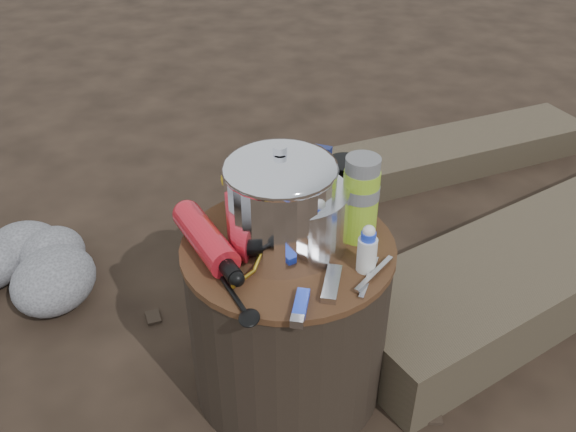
# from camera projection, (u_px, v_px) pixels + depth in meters

# --- Properties ---
(ground) EXTENTS (60.00, 60.00, 0.00)m
(ground) POSITION_uv_depth(u_px,v_px,m) (288.00, 379.00, 1.49)
(ground) COLOR black
(ground) RESTS_ON ground
(stump) EXTENTS (0.44, 0.44, 0.41)m
(stump) POSITION_uv_depth(u_px,v_px,m) (288.00, 317.00, 1.38)
(stump) COLOR black
(stump) RESTS_ON ground
(log_small) EXTENTS (1.30, 0.87, 0.11)m
(log_small) POSITION_uv_depth(u_px,v_px,m) (426.00, 158.00, 2.29)
(log_small) COLOR #443A2B
(log_small) RESTS_ON ground
(foil_windscreen) EXTENTS (0.21, 0.21, 0.13)m
(foil_windscreen) POSITION_uv_depth(u_px,v_px,m) (295.00, 217.00, 1.23)
(foil_windscreen) COLOR silver
(foil_windscreen) RESTS_ON stump
(camping_pot) EXTENTS (0.22, 0.22, 0.22)m
(camping_pot) POSITION_uv_depth(u_px,v_px,m) (280.00, 201.00, 1.20)
(camping_pot) COLOR white
(camping_pot) RESTS_ON stump
(fuel_bottle) EXTENTS (0.20, 0.25, 0.06)m
(fuel_bottle) POSITION_uv_depth(u_px,v_px,m) (206.00, 239.00, 1.23)
(fuel_bottle) COLOR red
(fuel_bottle) RESTS_ON stump
(thermos) EXTENTS (0.07, 0.07, 0.18)m
(thermos) POSITION_uv_depth(u_px,v_px,m) (360.00, 199.00, 1.24)
(thermos) COLOR #93C327
(thermos) RESTS_ON stump
(travel_mug) EXTENTS (0.08, 0.08, 0.12)m
(travel_mug) POSITION_uv_depth(u_px,v_px,m) (344.00, 185.00, 1.35)
(travel_mug) COLOR black
(travel_mug) RESTS_ON stump
(stuff_sack) EXTENTS (0.17, 0.14, 0.12)m
(stuff_sack) POSITION_uv_depth(u_px,v_px,m) (258.00, 177.00, 1.38)
(stuff_sack) COLOR yellow
(stuff_sack) RESTS_ON stump
(food_pouch) EXTENTS (0.11, 0.05, 0.14)m
(food_pouch) POSITION_uv_depth(u_px,v_px,m) (306.00, 173.00, 1.37)
(food_pouch) COLOR navy
(food_pouch) RESTS_ON stump
(lighter) EXTENTS (0.03, 0.09, 0.02)m
(lighter) POSITION_uv_depth(u_px,v_px,m) (301.00, 304.00, 1.11)
(lighter) COLOR blue
(lighter) RESTS_ON stump
(multitool) EXTENTS (0.04, 0.10, 0.01)m
(multitool) POSITION_uv_depth(u_px,v_px,m) (332.00, 284.00, 1.15)
(multitool) COLOR #B5B5BA
(multitool) RESTS_ON stump
(pot_grabber) EXTENTS (0.08, 0.13, 0.01)m
(pot_grabber) POSITION_uv_depth(u_px,v_px,m) (369.00, 276.00, 1.17)
(pot_grabber) COLOR #B5B5BA
(pot_grabber) RESTS_ON stump
(spork) EXTENTS (0.11, 0.14, 0.01)m
(spork) POSITION_uv_depth(u_px,v_px,m) (233.00, 294.00, 1.13)
(spork) COLOR black
(spork) RESTS_ON stump
(squeeze_bottle) EXTENTS (0.04, 0.04, 0.09)m
(squeeze_bottle) POSITION_uv_depth(u_px,v_px,m) (367.00, 251.00, 1.17)
(squeeze_bottle) COLOR white
(squeeze_bottle) RESTS_ON stump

